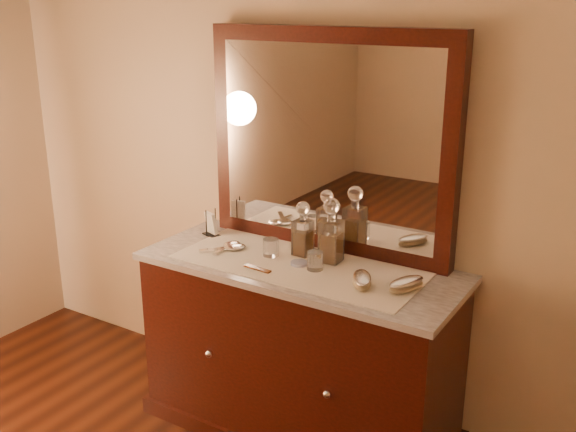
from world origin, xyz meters
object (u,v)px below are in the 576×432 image
object	(u,v)px
dresser_cabinet	(299,352)
hand_mirror_inner	(231,247)
decanter_left	(303,235)
brush_near	(362,280)
brush_far	(406,284)
mirror_frame	(329,142)
decanter_right	(331,237)
napkin_rack	(211,225)
hand_mirror_outer	(230,245)
pin_dish	(299,263)
comb	(257,269)

from	to	relation	value
dresser_cabinet	hand_mirror_inner	distance (m)	0.58
decanter_left	hand_mirror_inner	world-z (taller)	decanter_left
brush_near	brush_far	distance (m)	0.18
decanter_left	brush_far	bearing A→B (deg)	-11.60
mirror_frame	decanter_right	bearing A→B (deg)	-55.94
decanter_right	brush_near	world-z (taller)	decanter_right
dresser_cabinet	mirror_frame	size ratio (longest dim) A/B	1.17
decanter_right	brush_far	bearing A→B (deg)	-15.16
hand_mirror_inner	brush_far	bearing A→B (deg)	0.44
napkin_rack	decanter_left	world-z (taller)	decanter_left
brush_near	brush_far	bearing A→B (deg)	17.32
hand_mirror_outer	brush_far	bearing A→B (deg)	-1.04
brush_near	hand_mirror_inner	distance (m)	0.70
dresser_cabinet	brush_far	xyz separation A→B (m)	(0.50, -0.02, 0.47)
pin_dish	decanter_right	world-z (taller)	decanter_right
napkin_rack	brush_near	bearing A→B (deg)	-10.20
hand_mirror_outer	dresser_cabinet	bearing A→B (deg)	0.25
pin_dish	brush_near	bearing A→B (deg)	-9.26
dresser_cabinet	decanter_right	world-z (taller)	decanter_right
comb	hand_mirror_outer	world-z (taller)	hand_mirror_outer
brush_near	brush_far	xyz separation A→B (m)	(0.17, 0.05, 0.00)
brush_near	hand_mirror_outer	size ratio (longest dim) A/B	0.96
comb	pin_dish	bearing A→B (deg)	52.89
brush_far	brush_near	bearing A→B (deg)	-162.68
mirror_frame	napkin_rack	distance (m)	0.74
decanter_left	napkin_rack	bearing A→B (deg)	-179.62
comb	hand_mirror_inner	world-z (taller)	hand_mirror_inner
napkin_rack	hand_mirror_inner	distance (m)	0.24
mirror_frame	pin_dish	xyz separation A→B (m)	(0.01, -0.26, -0.49)
hand_mirror_inner	hand_mirror_outer	bearing A→B (deg)	132.72
napkin_rack	decanter_right	xyz separation A→B (m)	(0.67, -0.00, 0.06)
comb	decanter_right	world-z (taller)	decanter_right
pin_dish	brush_near	size ratio (longest dim) A/B	0.41
mirror_frame	hand_mirror_inner	distance (m)	0.66
comb	mirror_frame	bearing A→B (deg)	78.03
dresser_cabinet	comb	distance (m)	0.49
brush_far	hand_mirror_inner	distance (m)	0.86
dresser_cabinet	hand_mirror_outer	xyz separation A→B (m)	(-0.38, -0.00, 0.45)
mirror_frame	hand_mirror_outer	bearing A→B (deg)	-147.12
brush_far	decanter_left	bearing A→B (deg)	168.40
brush_far	napkin_rack	bearing A→B (deg)	174.19
decanter_right	brush_far	distance (m)	0.42
brush_far	dresser_cabinet	bearing A→B (deg)	177.98
decanter_right	napkin_rack	bearing A→B (deg)	179.96
comb	decanter_left	world-z (taller)	decanter_left
napkin_rack	decanter_left	xyz separation A→B (m)	(0.52, 0.00, 0.05)
comb	brush_far	bearing A→B (deg)	17.14
decanter_right	hand_mirror_outer	distance (m)	0.51
decanter_left	brush_far	world-z (taller)	decanter_left
decanter_right	hand_mirror_outer	xyz separation A→B (m)	(-0.49, -0.09, -0.10)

